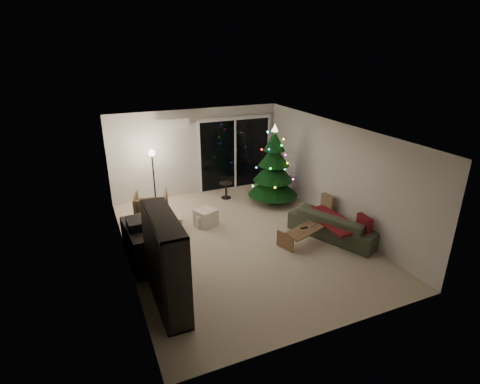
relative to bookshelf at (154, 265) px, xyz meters
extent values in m
plane|color=beige|center=(2.25, 1.57, -0.82)|extent=(6.50, 6.50, 0.00)
plane|color=white|center=(2.25, 1.57, 1.68)|extent=(6.50, 6.50, 0.00)
cube|color=silver|center=(2.25, 4.82, 0.43)|extent=(5.00, 0.02, 2.50)
cube|color=silver|center=(2.25, -1.68, 0.43)|extent=(5.00, 0.02, 2.50)
cube|color=silver|center=(-0.25, 1.57, 0.43)|extent=(0.02, 6.50, 2.50)
cube|color=silver|center=(4.75, 1.57, 0.43)|extent=(0.02, 6.50, 2.50)
cube|color=black|center=(3.45, 4.80, 0.23)|extent=(2.20, 0.02, 2.10)
cube|color=white|center=(1.55, 4.70, 1.33)|extent=(0.90, 0.22, 0.28)
cube|color=#3F3833|center=(3.45, 5.32, -0.87)|extent=(2.60, 1.00, 0.10)
cube|color=white|center=(3.45, 5.72, -0.32)|extent=(2.20, 0.06, 1.00)
cube|color=#2A2420|center=(0.00, 1.46, -0.41)|extent=(0.58, 1.34, 0.82)
cube|color=black|center=(0.00, 1.46, 0.09)|extent=(0.42, 0.49, 0.18)
imported|color=brown|center=(0.59, 3.39, -0.45)|extent=(0.97, 0.99, 0.74)
cube|color=silver|center=(1.76, 2.61, -0.62)|extent=(0.59, 0.59, 0.41)
cube|color=#EFDFC7|center=(0.94, 2.70, -0.66)|extent=(0.52, 0.43, 0.32)
cube|color=#EFDFC7|center=(1.71, 2.60, -0.68)|extent=(0.43, 0.33, 0.29)
cylinder|color=#2A2420|center=(2.85, 4.04, -0.58)|extent=(0.47, 0.47, 0.48)
cylinder|color=black|center=(0.84, 4.14, -0.03)|extent=(0.25, 0.25, 1.58)
imported|color=#444E3B|center=(4.30, 0.86, -0.52)|extent=(1.59, 2.24, 0.61)
cube|color=maroon|center=(4.20, 0.86, -0.38)|extent=(0.65, 1.50, 0.05)
cube|color=#887957|center=(4.55, 1.51, -0.27)|extent=(0.15, 0.41, 0.40)
cube|color=maroon|center=(4.55, 0.21, -0.27)|extent=(0.15, 0.41, 0.40)
cube|color=black|center=(3.43, 0.81, -0.40)|extent=(0.16, 0.05, 0.02)
cube|color=slate|center=(3.68, 0.86, -0.40)|extent=(0.16, 0.09, 0.02)
cone|color=black|center=(3.93, 3.21, 0.29)|extent=(1.39, 1.39, 2.22)
camera|label=1|loc=(-0.78, -5.37, 3.35)|focal=28.00mm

